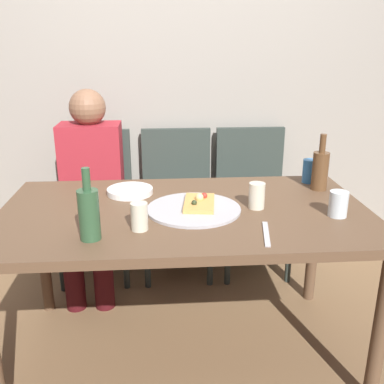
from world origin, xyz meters
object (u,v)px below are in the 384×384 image
at_px(tumbler_far, 338,204).
at_px(plate_stack, 130,191).
at_px(wine_glass, 257,196).
at_px(wine_bottle, 320,169).
at_px(chair_left, 96,194).
at_px(chair_middle, 176,192).
at_px(soda_can, 309,171).
at_px(table_knife, 266,234).
at_px(chair_right, 252,191).
at_px(guest_in_sweater, 91,182).
at_px(pizza_slice_last, 199,202).
at_px(beer_bottle, 89,213).
at_px(tumbler_near, 139,216).
at_px(pizza_tray, 194,209).
at_px(dining_table, 185,224).

distance_m(tumbler_far, plate_stack, 0.95).
height_order(tumbler_far, wine_glass, wine_glass).
bearing_deg(tumbler_far, wine_bottle, 82.83).
height_order(chair_left, chair_middle, same).
relative_size(soda_can, table_knife, 0.55).
relative_size(chair_right, guest_in_sweater, 0.77).
xyz_separation_m(wine_glass, guest_in_sweater, (-0.83, 0.71, -0.15)).
height_order(pizza_slice_last, plate_stack, pizza_slice_last).
xyz_separation_m(wine_bottle, beer_bottle, (-1.04, -0.50, 0.00)).
bearing_deg(chair_middle, chair_left, 0.00).
bearing_deg(tumbler_near, beer_bottle, -158.33).
bearing_deg(beer_bottle, chair_left, 97.45).
distance_m(wine_glass, table_knife, 0.28).
bearing_deg(soda_can, pizza_slice_last, -151.89).
bearing_deg(guest_in_sweater, table_knife, 129.20).
xyz_separation_m(soda_can, chair_left, (-1.17, 0.52, -0.28)).
xyz_separation_m(pizza_tray, chair_right, (0.45, 0.87, -0.22)).
xyz_separation_m(plate_stack, chair_left, (-0.26, 0.63, -0.23)).
height_order(pizza_slice_last, wine_glass, wine_glass).
bearing_deg(wine_bottle, plate_stack, 179.94).
bearing_deg(tumbler_near, tumbler_far, 5.59).
distance_m(plate_stack, chair_left, 0.72).
height_order(dining_table, tumbler_far, tumbler_far).
height_order(dining_table, chair_middle, chair_middle).
bearing_deg(plate_stack, chair_right, 40.56).
relative_size(pizza_tray, chair_right, 0.45).
distance_m(pizza_slice_last, table_knife, 0.38).
relative_size(plate_stack, guest_in_sweater, 0.19).
bearing_deg(tumbler_near, chair_middle, 80.20).
relative_size(pizza_slice_last, soda_can, 1.93).
relative_size(tumbler_near, chair_middle, 0.12).
height_order(pizza_slice_last, wine_bottle, wine_bottle).
relative_size(tumbler_far, soda_can, 0.88).
bearing_deg(plate_stack, pizza_slice_last, -33.31).
relative_size(tumbler_far, table_knife, 0.49).
distance_m(pizza_tray, pizza_slice_last, 0.05).
relative_size(pizza_tray, soda_can, 3.34).
bearing_deg(table_knife, chair_middle, 24.97).
distance_m(pizza_slice_last, soda_can, 0.68).
distance_m(wine_glass, plate_stack, 0.61).
height_order(pizza_slice_last, tumbler_near, tumbler_near).
height_order(tumbler_far, chair_left, chair_left).
bearing_deg(chair_middle, wine_glass, 110.33).
bearing_deg(tumbler_near, chair_left, 107.09).
xyz_separation_m(dining_table, beer_bottle, (-0.37, -0.28, 0.18)).
height_order(tumbler_far, chair_middle, chair_middle).
distance_m(table_knife, chair_middle, 1.20).
distance_m(pizza_tray, wine_bottle, 0.69).
xyz_separation_m(pizza_slice_last, table_knife, (0.23, -0.30, -0.02)).
xyz_separation_m(beer_bottle, tumbler_far, (1.00, 0.15, -0.05)).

